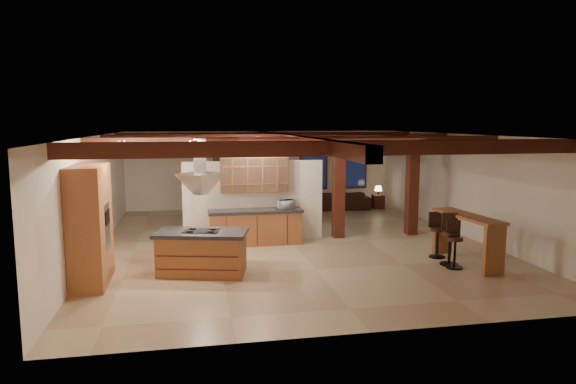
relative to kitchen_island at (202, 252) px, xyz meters
name	(u,v)px	position (x,y,z in m)	size (l,w,h in m)	color
ground	(293,243)	(2.48, 2.35, -0.48)	(12.00, 12.00, 0.00)	tan
room_walls	(293,178)	(2.48, 2.35, 1.30)	(12.00, 12.00, 12.00)	white
ceiling_beams	(293,141)	(2.48, 2.35, 2.28)	(10.00, 12.00, 0.28)	#3C140F
timber_posts	(376,175)	(4.98, 2.85, 1.29)	(2.50, 0.30, 2.90)	#3C140F
partition_wall	(254,201)	(1.48, 2.85, 0.62)	(3.80, 0.18, 2.20)	white
pantry_cabinet	(90,225)	(-2.19, -0.25, 0.72)	(0.67, 1.60, 2.40)	#A75836
back_counter	(256,227)	(1.48, 2.46, 0.00)	(2.50, 0.66, 0.94)	#A75836
upper_display_cabinet	(254,175)	(1.48, 2.66, 1.37)	(1.80, 0.36, 0.95)	#A75836
range_hood	(201,192)	(0.00, 0.00, 1.30)	(1.10, 1.10, 1.40)	silver
back_windows	(333,167)	(5.28, 8.28, 1.02)	(2.70, 0.07, 1.70)	#3C140F
framed_art	(222,164)	(0.98, 8.28, 1.22)	(0.65, 0.05, 0.85)	#3C140F
recessed_cans	(196,139)	(-0.06, 0.41, 2.39)	(3.16, 2.46, 0.03)	silver
kitchen_island	(202,252)	(0.00, 0.00, 0.00)	(2.11, 1.45, 0.95)	#A75836
dining_table	(266,212)	(2.20, 5.39, -0.13)	(2.00, 1.12, 0.70)	#3E190F
sofa	(339,200)	(5.23, 7.37, -0.15)	(2.28, 0.89, 0.66)	black
microwave	(286,204)	(2.31, 2.46, 0.58)	(0.43, 0.29, 0.24)	silver
bar_counter	(467,231)	(6.00, -0.32, 0.29)	(0.72, 2.21, 1.14)	#A75836
side_table	(378,202)	(6.76, 7.29, -0.22)	(0.41, 0.41, 0.52)	#3C140F
table_lamp	(378,189)	(6.76, 7.29, 0.28)	(0.29, 0.29, 0.34)	black
bar_stool_a	(454,244)	(5.55, -0.59, 0.06)	(0.37, 0.38, 1.06)	black
bar_stool_b	(450,239)	(5.58, -0.33, 0.12)	(0.44, 0.45, 1.18)	black
bar_stool_c	(437,235)	(5.60, 0.33, 0.07)	(0.38, 0.38, 1.09)	black
dining_chairs	(266,205)	(2.20, 5.39, 0.09)	(2.11, 2.11, 1.12)	#3C140F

